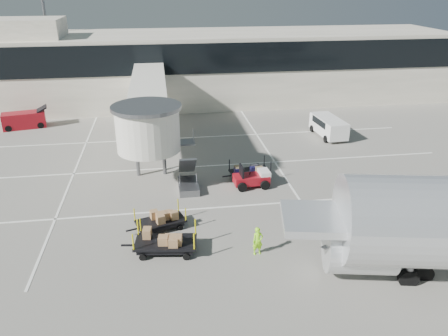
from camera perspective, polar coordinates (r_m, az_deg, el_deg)
The scene contains 11 objects.
ground at distance 27.14m, azimuth -0.90°, elevation -7.24°, with size 140.00×140.00×0.00m, color gray.
lane_markings at distance 35.37m, azimuth -3.98°, elevation 0.39°, with size 40.00×30.00×0.02m.
terminal at distance 54.01m, azimuth -5.64°, elevation 13.01°, with size 64.00×12.11×15.20m.
jet_bridge at distance 36.67m, azimuth -9.76°, elevation 8.03°, with size 5.70×20.40×6.03m.
baggage_tug at distance 31.56m, azimuth 3.71°, elevation -1.39°, with size 2.63×1.75×1.68m.
suitcase_cart at distance 32.86m, azimuth 3.46°, elevation -0.54°, with size 3.69×1.88×1.42m.
box_cart_near at distance 24.36m, azimuth -7.21°, elevation -9.71°, with size 4.21×2.10×1.62m.
box_cart_far at distance 26.58m, azimuth -8.32°, elevation -6.86°, with size 3.61×2.22×1.39m.
ground_worker at distance 24.04m, azimuth 4.43°, elevation -9.49°, with size 0.59×0.39×1.63m, color #92F419.
minivan at distance 42.81m, azimuth 13.43°, elevation 5.48°, with size 2.38×4.85×1.79m.
belt_loader at distance 48.45m, azimuth -24.61°, elevation 5.71°, with size 4.55×2.53×2.08m.
Camera 1 is at (-3.01, -23.11, 13.90)m, focal length 35.00 mm.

